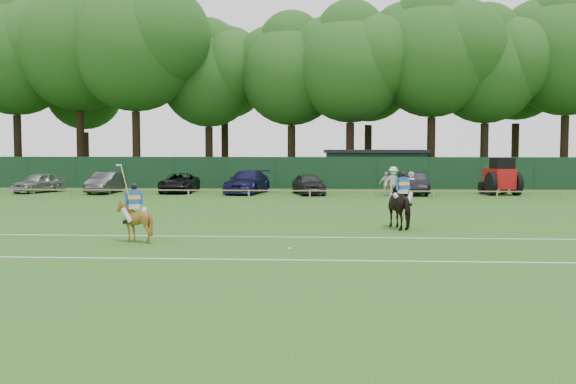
# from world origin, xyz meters

# --- Properties ---
(ground) EXTENTS (160.00, 160.00, 0.00)m
(ground) POSITION_xyz_m (0.00, 0.00, 0.00)
(ground) COLOR #1E4C14
(ground) RESTS_ON ground
(horse_dark) EXTENTS (1.63, 2.34, 1.81)m
(horse_dark) POSITION_xyz_m (5.27, 1.92, 0.90)
(horse_dark) COLOR black
(horse_dark) RESTS_ON ground
(horse_chestnut) EXTENTS (1.57, 1.66, 1.48)m
(horse_chestnut) POSITION_xyz_m (-4.59, -2.50, 0.74)
(horse_chestnut) COLOR brown
(horse_chestnut) RESTS_ON ground
(sedan_silver) EXTENTS (3.18, 4.55, 1.44)m
(sedan_silver) POSITION_xyz_m (-18.64, 21.50, 0.72)
(sedan_silver) COLOR #98999D
(sedan_silver) RESTS_ON ground
(sedan_grey) EXTENTS (1.61, 4.52, 1.49)m
(sedan_grey) POSITION_xyz_m (-13.67, 21.20, 0.74)
(sedan_grey) COLOR #303033
(sedan_grey) RESTS_ON ground
(suv_black) EXTENTS (2.46, 5.09, 1.40)m
(suv_black) POSITION_xyz_m (-8.54, 22.13, 0.70)
(suv_black) COLOR black
(suv_black) RESTS_ON ground
(sedan_navy) EXTENTS (3.14, 5.85, 1.61)m
(sedan_navy) POSITION_xyz_m (-3.54, 21.58, 0.81)
(sedan_navy) COLOR #13133B
(sedan_navy) RESTS_ON ground
(hatch_grey) EXTENTS (2.78, 4.64, 1.48)m
(hatch_grey) POSITION_xyz_m (0.83, 20.88, 0.74)
(hatch_grey) COLOR #28282A
(hatch_grey) RESTS_ON ground
(estate_black) EXTENTS (1.81, 4.76, 1.55)m
(estate_black) POSITION_xyz_m (8.04, 21.28, 0.77)
(estate_black) COLOR black
(estate_black) RESTS_ON ground
(spectator_left) EXTENTS (1.44, 1.10, 1.98)m
(spectator_left) POSITION_xyz_m (6.54, 19.63, 0.99)
(spectator_left) COLOR silver
(spectator_left) RESTS_ON ground
(spectator_mid) EXTENTS (1.03, 0.65, 1.63)m
(spectator_mid) POSITION_xyz_m (6.07, 19.81, 0.81)
(spectator_mid) COLOR beige
(spectator_mid) RESTS_ON ground
(spectator_right) EXTENTS (0.80, 0.52, 1.62)m
(spectator_right) POSITION_xyz_m (7.81, 20.36, 0.81)
(spectator_right) COLOR silver
(spectator_right) RESTS_ON ground
(rider_dark) EXTENTS (0.92, 0.53, 1.41)m
(rider_dark) POSITION_xyz_m (5.28, 1.90, 1.69)
(rider_dark) COLOR silver
(rider_dark) RESTS_ON ground
(rider_chestnut) EXTENTS (0.98, 0.55, 2.05)m
(rider_chestnut) POSITION_xyz_m (-4.59, -2.51, 1.43)
(rider_chestnut) COLOR silver
(rider_chestnut) RESTS_ON ground
(polo_ball) EXTENTS (0.09, 0.09, 0.09)m
(polo_ball) POSITION_xyz_m (0.99, -4.07, 0.04)
(polo_ball) COLOR silver
(polo_ball) RESTS_ON ground
(pitch_lines) EXTENTS (60.00, 5.10, 0.01)m
(pitch_lines) POSITION_xyz_m (0.00, -3.50, 0.01)
(pitch_lines) COLOR silver
(pitch_lines) RESTS_ON ground
(pitch_rail) EXTENTS (62.10, 0.10, 0.50)m
(pitch_rail) POSITION_xyz_m (0.00, 18.00, 0.45)
(pitch_rail) COLOR #997F5B
(pitch_rail) RESTS_ON ground
(perimeter_fence) EXTENTS (92.08, 0.08, 2.50)m
(perimeter_fence) POSITION_xyz_m (0.00, 27.00, 1.25)
(perimeter_fence) COLOR #14351E
(perimeter_fence) RESTS_ON ground
(utility_shed) EXTENTS (8.40, 4.40, 3.04)m
(utility_shed) POSITION_xyz_m (6.00, 30.00, 1.54)
(utility_shed) COLOR #14331E
(utility_shed) RESTS_ON ground
(tree_row) EXTENTS (96.00, 12.00, 21.00)m
(tree_row) POSITION_xyz_m (2.00, 35.00, 0.00)
(tree_row) COLOR #26561C
(tree_row) RESTS_ON ground
(tractor) EXTENTS (2.47, 3.31, 2.55)m
(tractor) POSITION_xyz_m (14.02, 21.34, 1.21)
(tractor) COLOR #B61011
(tractor) RESTS_ON ground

